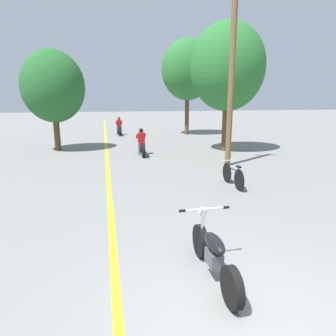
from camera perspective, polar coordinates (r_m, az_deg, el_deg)
The scene contains 10 objects.
ground_plane at distance 4.46m, azimuth 16.17°, elevation -27.10°, with size 120.00×120.00×0.00m, color slate.
lane_stripe_center at distance 16.32m, azimuth -11.61°, elevation 2.99°, with size 0.14×48.00×0.01m, color yellow.
utility_pole at distance 12.88m, azimuth 12.03°, elevation 17.20°, with size 1.10×0.24×7.39m.
roadside_tree_right_near at distance 16.60m, azimuth 11.28°, elevation 18.35°, with size 3.93×3.53×6.65m.
roadside_tree_right_far at distance 23.83m, azimuth 3.75°, elevation 18.17°, with size 3.95×3.56×7.17m.
roadside_tree_left at distance 17.45m, azimuth -21.06°, elevation 14.25°, with size 3.28×2.95×5.30m.
motorcycle_foreground at distance 5.04m, azimuth 8.62°, elevation -15.78°, with size 0.90×2.01×1.01m.
motorcycle_rider_lead at distance 15.26m, azimuth -5.08°, elevation 4.44°, with size 0.50×2.12×1.35m.
motorcycle_rider_far at distance 23.70m, azimuth -9.28°, elevation 7.52°, with size 0.50×2.04×1.39m.
bicycle_parked at distance 10.03m, azimuth 12.24°, elevation -1.37°, with size 0.44×1.64×0.79m.
Camera 1 is at (-1.75, -2.94, 2.85)m, focal length 32.00 mm.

